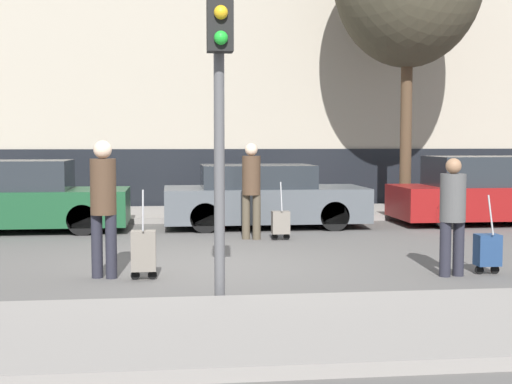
{
  "coord_description": "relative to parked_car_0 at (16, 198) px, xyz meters",
  "views": [
    {
      "loc": [
        -0.57,
        -10.23,
        1.82
      ],
      "look_at": [
        0.9,
        1.8,
        0.95
      ],
      "focal_mm": 50.0,
      "sensor_mm": 36.0,
      "label": 1
    }
  ],
  "objects": [
    {
      "name": "trolley_center",
      "position": [
        5.1,
        -1.9,
        -0.34
      ],
      "size": [
        0.34,
        0.29,
        1.07
      ],
      "color": "slate",
      "rests_on": "ground_plane"
    },
    {
      "name": "pedestrian_center",
      "position": [
        4.57,
        -1.73,
        0.35
      ],
      "size": [
        0.34,
        0.34,
        1.78
      ],
      "rotation": [
        0.0,
        0.0,
        2.83
      ],
      "color": "#4C4233",
      "rests_on": "ground_plane"
    },
    {
      "name": "parked_car_0",
      "position": [
        0.0,
        0.0,
        0.0
      ],
      "size": [
        4.36,
        1.74,
        1.43
      ],
      "color": "#194728",
      "rests_on": "ground_plane"
    },
    {
      "name": "pedestrian_left",
      "position": [
        2.21,
        -5.21,
        0.38
      ],
      "size": [
        0.34,
        0.34,
        1.83
      ],
      "rotation": [
        0.0,
        0.0,
        2.83
      ],
      "color": "#23232D",
      "rests_on": "ground_plane"
    },
    {
      "name": "parked_car_2",
      "position": [
        10.05,
        0.1,
        0.02
      ],
      "size": [
        4.3,
        1.77,
        1.48
      ],
      "color": "maroon",
      "rests_on": "ground_plane"
    },
    {
      "name": "sidewalk_far",
      "position": [
        3.64,
        2.48,
        -0.61
      ],
      "size": [
        28.0,
        3.0,
        0.12
      ],
      "color": "gray",
      "rests_on": "ground_plane"
    },
    {
      "name": "pedestrian_right",
      "position": [
        6.84,
        -5.64,
        0.23
      ],
      "size": [
        0.35,
        0.34,
        1.59
      ],
      "rotation": [
        0.0,
        0.0,
        3.29
      ],
      "color": "#23232D",
      "rests_on": "ground_plane"
    },
    {
      "name": "sidewalk_near",
      "position": [
        3.64,
        -8.27,
        -0.61
      ],
      "size": [
        28.0,
        2.5,
        0.12
      ],
      "color": "gray",
      "rests_on": "ground_plane"
    },
    {
      "name": "traffic_light",
      "position": [
        3.63,
        -6.88,
        1.89
      ],
      "size": [
        0.28,
        0.47,
        3.58
      ],
      "color": "#515154",
      "rests_on": "ground_plane"
    },
    {
      "name": "ground_plane",
      "position": [
        3.64,
        -4.52,
        -0.67
      ],
      "size": [
        80.0,
        80.0,
        0.0
      ],
      "primitive_type": "plane",
      "color": "#565451"
    },
    {
      "name": "parked_car_1",
      "position": [
        5.04,
        0.14,
        -0.04
      ],
      "size": [
        4.22,
        1.85,
        1.32
      ],
      "color": "#4C5156",
      "rests_on": "ground_plane"
    },
    {
      "name": "trolley_left",
      "position": [
        2.73,
        -5.38,
        -0.29
      ],
      "size": [
        0.34,
        0.29,
        1.19
      ],
      "color": "slate",
      "rests_on": "ground_plane"
    },
    {
      "name": "trolley_right",
      "position": [
        7.38,
        -5.56,
        -0.33
      ],
      "size": [
        0.34,
        0.29,
        1.09
      ],
      "color": "navy",
      "rests_on": "ground_plane"
    }
  ]
}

